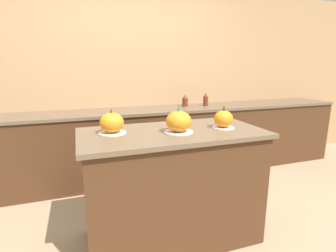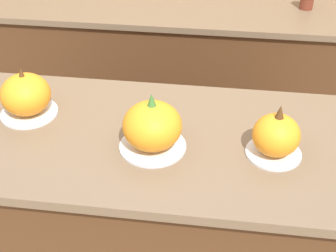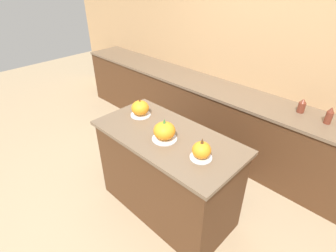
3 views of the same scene
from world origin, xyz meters
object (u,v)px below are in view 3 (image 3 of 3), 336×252
pumpkin_cake_right (201,151)px  bottle_tall (329,116)px  bottle_short (302,106)px  pumpkin_cake_left (140,108)px  pumpkin_cake_center (164,131)px

pumpkin_cake_right → bottle_tall: (0.55, 1.39, -0.03)m
bottle_short → pumpkin_cake_left: bearing=-131.3°
pumpkin_cake_center → bottle_tall: bearing=55.8°
pumpkin_cake_center → pumpkin_cake_right: size_ratio=1.18×
bottle_short → pumpkin_cake_right: bearing=-100.3°
pumpkin_cake_right → bottle_tall: pumpkin_cake_right is taller
pumpkin_cake_left → bottle_tall: bearing=41.2°
pumpkin_cake_right → bottle_short: 1.47m
pumpkin_cake_left → pumpkin_cake_right: (0.90, -0.12, -0.01)m
pumpkin_cake_right → bottle_short: pumpkin_cake_right is taller
pumpkin_cake_center → bottle_tall: pumpkin_cake_center is taller
pumpkin_cake_left → pumpkin_cake_center: 0.51m
bottle_short → bottle_tall: bearing=-10.0°
pumpkin_cake_right → bottle_tall: bearing=68.4°
pumpkin_cake_right → bottle_tall: size_ratio=1.04×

